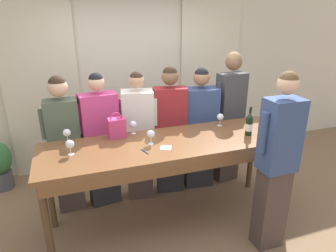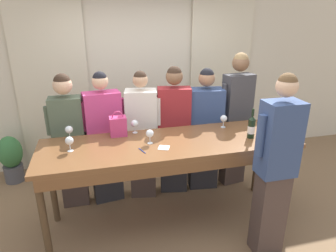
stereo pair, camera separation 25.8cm
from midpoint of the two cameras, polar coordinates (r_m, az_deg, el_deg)
ground_plane at (r=3.77m, az=-1.61°, el=-17.58°), size 18.00×18.00×0.00m
wall_back at (r=4.82m, az=-8.46°, el=9.32°), size 12.00×0.06×2.80m
curtain_panel_left at (r=4.71m, az=-24.39°, el=6.74°), size 1.03×0.03×2.69m
curtain_panel_right at (r=5.18m, az=6.47°, el=9.57°), size 1.03×0.03×2.69m
tasting_bar at (r=3.25m, az=-1.63°, el=-4.86°), size 2.77×0.84×1.03m
wine_bottle at (r=3.45m, az=13.15°, el=0.22°), size 0.08×0.08×0.34m
handbag at (r=3.39m, az=-11.89°, el=-0.28°), size 0.19×0.14×0.29m
wine_glass_front_left at (r=3.38m, az=-20.81°, el=-1.32°), size 0.08×0.08×0.15m
wine_glass_front_mid at (r=3.09m, az=-20.50°, el=-3.34°), size 0.08×0.08×0.15m
wine_glass_front_right at (r=3.66m, az=16.07°, el=0.88°), size 0.08×0.08×0.15m
wine_glass_center_left at (r=3.44m, az=-8.80°, el=0.21°), size 0.08×0.08×0.15m
wine_glass_center_mid at (r=3.34m, az=17.42°, el=-1.16°), size 0.08×0.08×0.15m
wine_glass_center_right at (r=3.68m, az=7.96°, el=1.62°), size 0.08×0.08×0.15m
wine_glass_back_left at (r=3.15m, az=-5.65°, el=-1.65°), size 0.08×0.08×0.15m
napkin at (r=3.08m, az=-2.82°, el=-4.20°), size 0.15×0.15×0.00m
pen at (r=3.02m, az=-6.93°, el=-4.90°), size 0.05×0.13×0.01m
guest_olive_jacket at (r=3.77m, az=-20.91°, el=-3.09°), size 0.48×0.22×1.70m
guest_pink_top at (r=3.78m, az=-14.56°, el=-2.79°), size 0.55×0.28×1.71m
guest_cream_sweater at (r=3.84m, az=-7.54°, el=-2.10°), size 0.50×0.33×1.70m
guest_striped_shirt at (r=3.92m, az=-1.51°, el=-0.68°), size 0.53×0.29×1.73m
guest_navy_coat at (r=4.08m, az=4.22°, el=-0.63°), size 0.57×0.32×1.69m
guest_beige_cap at (r=4.23m, az=9.96°, el=1.87°), size 0.50×0.26×1.87m
host_pouring at (r=3.07m, az=17.74°, el=-6.80°), size 0.45×0.24×1.87m
potted_plant at (r=4.84m, az=-30.77°, el=-6.26°), size 0.33×0.33×0.70m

